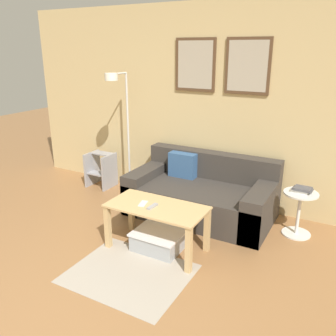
{
  "coord_description": "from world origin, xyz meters",
  "views": [
    {
      "loc": [
        1.85,
        -1.22,
        2.0
      ],
      "look_at": [
        0.2,
        1.76,
        0.85
      ],
      "focal_mm": 38.0,
      "sensor_mm": 36.0,
      "label": 1
    }
  ],
  "objects_px": {
    "storage_bin": "(159,240)",
    "couch": "(201,195)",
    "book_stack": "(302,189)",
    "side_table": "(299,209)",
    "coffee_table": "(157,215)",
    "remote_control": "(152,206)",
    "step_stool": "(101,169)",
    "floor_lamp": "(121,118)",
    "cell_phone": "(143,204)"
  },
  "relations": [
    {
      "from": "side_table",
      "to": "cell_phone",
      "type": "xyz_separation_m",
      "value": [
        -1.37,
        -1.05,
        0.19
      ]
    },
    {
      "from": "book_stack",
      "to": "cell_phone",
      "type": "relative_size",
      "value": 1.61
    },
    {
      "from": "coffee_table",
      "to": "side_table",
      "type": "relative_size",
      "value": 1.99
    },
    {
      "from": "side_table",
      "to": "cell_phone",
      "type": "height_order",
      "value": "side_table"
    },
    {
      "from": "remote_control",
      "to": "step_stool",
      "type": "height_order",
      "value": "same"
    },
    {
      "from": "remote_control",
      "to": "step_stool",
      "type": "xyz_separation_m",
      "value": [
        -1.64,
        1.19,
        -0.23
      ]
    },
    {
      "from": "side_table",
      "to": "floor_lamp",
      "type": "bearing_deg",
      "value": 179.83
    },
    {
      "from": "couch",
      "to": "cell_phone",
      "type": "distance_m",
      "value": 1.06
    },
    {
      "from": "book_stack",
      "to": "cell_phone",
      "type": "bearing_deg",
      "value": -142.16
    },
    {
      "from": "floor_lamp",
      "to": "couch",
      "type": "bearing_deg",
      "value": -2.18
    },
    {
      "from": "storage_bin",
      "to": "book_stack",
      "type": "xyz_separation_m",
      "value": [
        1.21,
        1.03,
        0.44
      ]
    },
    {
      "from": "couch",
      "to": "coffee_table",
      "type": "xyz_separation_m",
      "value": [
        -0.07,
        -0.98,
        0.13
      ]
    },
    {
      "from": "coffee_table",
      "to": "book_stack",
      "type": "bearing_deg",
      "value": 40.37
    },
    {
      "from": "coffee_table",
      "to": "storage_bin",
      "type": "bearing_deg",
      "value": 38.22
    },
    {
      "from": "couch",
      "to": "storage_bin",
      "type": "xyz_separation_m",
      "value": [
        -0.05,
        -0.97,
        -0.16
      ]
    },
    {
      "from": "book_stack",
      "to": "remote_control",
      "type": "bearing_deg",
      "value": -138.78
    },
    {
      "from": "remote_control",
      "to": "couch",
      "type": "bearing_deg",
      "value": 88.28
    },
    {
      "from": "coffee_table",
      "to": "side_table",
      "type": "distance_m",
      "value": 1.6
    },
    {
      "from": "side_table",
      "to": "step_stool",
      "type": "relative_size",
      "value": 1.0
    },
    {
      "from": "coffee_table",
      "to": "cell_phone",
      "type": "xyz_separation_m",
      "value": [
        -0.15,
        -0.03,
        0.1
      ]
    },
    {
      "from": "coffee_table",
      "to": "cell_phone",
      "type": "distance_m",
      "value": 0.18
    },
    {
      "from": "floor_lamp",
      "to": "remote_control",
      "type": "distance_m",
      "value": 1.69
    },
    {
      "from": "storage_bin",
      "to": "side_table",
      "type": "height_order",
      "value": "side_table"
    },
    {
      "from": "floor_lamp",
      "to": "remote_control",
      "type": "relative_size",
      "value": 11.36
    },
    {
      "from": "storage_bin",
      "to": "side_table",
      "type": "xyz_separation_m",
      "value": [
        1.21,
        1.01,
        0.21
      ]
    },
    {
      "from": "storage_bin",
      "to": "book_stack",
      "type": "height_order",
      "value": "book_stack"
    },
    {
      "from": "side_table",
      "to": "book_stack",
      "type": "height_order",
      "value": "book_stack"
    },
    {
      "from": "couch",
      "to": "storage_bin",
      "type": "distance_m",
      "value": 0.99
    },
    {
      "from": "couch",
      "to": "storage_bin",
      "type": "relative_size",
      "value": 3.44
    },
    {
      "from": "coffee_table",
      "to": "remote_control",
      "type": "distance_m",
      "value": 0.12
    },
    {
      "from": "coffee_table",
      "to": "remote_control",
      "type": "relative_size",
      "value": 6.75
    },
    {
      "from": "book_stack",
      "to": "cell_phone",
      "type": "distance_m",
      "value": 1.74
    },
    {
      "from": "remote_control",
      "to": "step_stool",
      "type": "bearing_deg",
      "value": 147.18
    },
    {
      "from": "side_table",
      "to": "book_stack",
      "type": "bearing_deg",
      "value": 90.73
    },
    {
      "from": "book_stack",
      "to": "side_table",
      "type": "bearing_deg",
      "value": -89.27
    },
    {
      "from": "couch",
      "to": "floor_lamp",
      "type": "relative_size",
      "value": 1.03
    },
    {
      "from": "floor_lamp",
      "to": "remote_control",
      "type": "xyz_separation_m",
      "value": [
        1.15,
        -1.08,
        -0.6
      ]
    },
    {
      "from": "storage_bin",
      "to": "couch",
      "type": "bearing_deg",
      "value": 86.8
    },
    {
      "from": "storage_bin",
      "to": "step_stool",
      "type": "distance_m",
      "value": 2.02
    },
    {
      "from": "coffee_table",
      "to": "couch",
      "type": "bearing_deg",
      "value": 86.03
    },
    {
      "from": "book_stack",
      "to": "step_stool",
      "type": "bearing_deg",
      "value": 178.1
    },
    {
      "from": "floor_lamp",
      "to": "side_table",
      "type": "bearing_deg",
      "value": -0.17
    },
    {
      "from": "coffee_table",
      "to": "step_stool",
      "type": "bearing_deg",
      "value": 145.49
    },
    {
      "from": "coffee_table",
      "to": "storage_bin",
      "type": "height_order",
      "value": "coffee_table"
    },
    {
      "from": "coffee_table",
      "to": "side_table",
      "type": "xyz_separation_m",
      "value": [
        1.23,
        1.02,
        -0.08
      ]
    },
    {
      "from": "storage_bin",
      "to": "remote_control",
      "type": "height_order",
      "value": "remote_control"
    },
    {
      "from": "cell_phone",
      "to": "couch",
      "type": "bearing_deg",
      "value": 63.36
    },
    {
      "from": "coffee_table",
      "to": "side_table",
      "type": "bearing_deg",
      "value": 39.79
    },
    {
      "from": "side_table",
      "to": "coffee_table",
      "type": "bearing_deg",
      "value": -140.21
    },
    {
      "from": "step_stool",
      "to": "cell_phone",
      "type": "bearing_deg",
      "value": -37.66
    }
  ]
}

